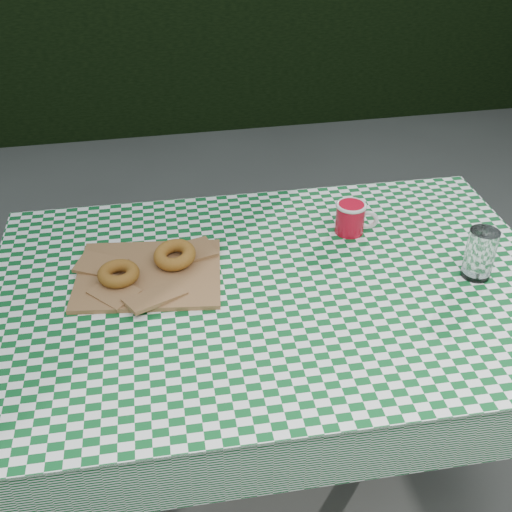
{
  "coord_description": "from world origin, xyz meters",
  "views": [
    {
      "loc": [
        -0.17,
        -0.96,
        1.64
      ],
      "look_at": [
        0.07,
        0.26,
        0.79
      ],
      "focal_mm": 44.24,
      "sensor_mm": 36.0,
      "label": 1
    }
  ],
  "objects": [
    {
      "name": "paper_bag",
      "position": [
        -0.18,
        0.27,
        0.77
      ],
      "size": [
        0.37,
        0.31,
        0.02
      ],
      "primitive_type": "cube",
      "rotation": [
        0.0,
        0.0,
        -0.14
      ],
      "color": "#996443",
      "rests_on": "tablecloth"
    },
    {
      "name": "bagel_front",
      "position": [
        -0.25,
        0.25,
        0.79
      ],
      "size": [
        0.13,
        0.13,
        0.03
      ],
      "primitive_type": "torus",
      "rotation": [
        0.0,
        0.0,
        0.51
      ],
      "color": "brown",
      "rests_on": "paper_bag"
    },
    {
      "name": "drinking_glass",
      "position": [
        0.58,
        0.13,
        0.82
      ],
      "size": [
        0.07,
        0.07,
        0.12
      ],
      "primitive_type": "cylinder",
      "rotation": [
        0.0,
        0.0,
        0.06
      ],
      "color": "white",
      "rests_on": "tablecloth"
    },
    {
      "name": "table",
      "position": [
        0.11,
        0.18,
        0.38
      ],
      "size": [
        1.33,
        0.91,
        0.75
      ],
      "primitive_type": "cube",
      "rotation": [
        0.0,
        0.0,
        -0.03
      ],
      "color": "brown",
      "rests_on": "ground"
    },
    {
      "name": "tablecloth",
      "position": [
        0.11,
        0.18,
        0.75
      ],
      "size": [
        1.35,
        0.93,
        0.01
      ],
      "primitive_type": "cube",
      "rotation": [
        0.0,
        0.0,
        -0.03
      ],
      "color": "#0C5020",
      "rests_on": "table"
    },
    {
      "name": "bagel_back",
      "position": [
        -0.12,
        0.3,
        0.79
      ],
      "size": [
        0.14,
        0.14,
        0.03
      ],
      "primitive_type": "torus",
      "rotation": [
        0.0,
        0.0,
        -0.76
      ],
      "color": "#9F6221",
      "rests_on": "paper_bag"
    },
    {
      "name": "coffee_mug",
      "position": [
        0.34,
        0.37,
        0.8
      ],
      "size": [
        0.19,
        0.19,
        0.08
      ],
      "primitive_type": null,
      "rotation": [
        0.0,
        0.0,
        -0.35
      ],
      "color": "#AF0B1F",
      "rests_on": "tablecloth"
    }
  ]
}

